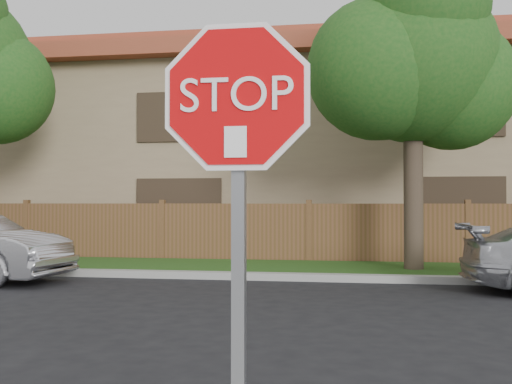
# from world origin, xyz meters

# --- Properties ---
(far_curb) EXTENTS (70.00, 0.30, 0.15)m
(far_curb) POSITION_xyz_m (0.00, 8.15, 0.07)
(far_curb) COLOR gray
(far_curb) RESTS_ON ground
(grass_strip) EXTENTS (70.00, 3.00, 0.12)m
(grass_strip) POSITION_xyz_m (0.00, 9.80, 0.06)
(grass_strip) COLOR #1E4714
(grass_strip) RESTS_ON ground
(fence) EXTENTS (70.00, 0.12, 1.60)m
(fence) POSITION_xyz_m (0.00, 11.40, 0.80)
(fence) COLOR brown
(fence) RESTS_ON ground
(apartment_building) EXTENTS (35.20, 9.20, 7.20)m
(apartment_building) POSITION_xyz_m (0.00, 17.00, 3.53)
(apartment_building) COLOR #8D7658
(apartment_building) RESTS_ON ground
(tree_mid) EXTENTS (4.80, 3.90, 7.35)m
(tree_mid) POSITION_xyz_m (2.52, 9.57, 4.87)
(tree_mid) COLOR #382B21
(tree_mid) RESTS_ON ground
(stop_sign) EXTENTS (1.01, 0.13, 2.55)m
(stop_sign) POSITION_xyz_m (0.55, -1.48, 1.83)
(stop_sign) COLOR gray
(stop_sign) RESTS_ON sidewalk_near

